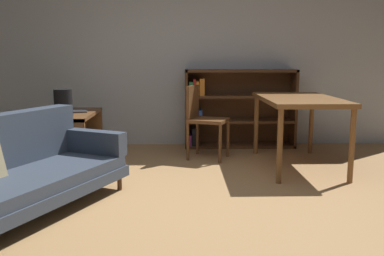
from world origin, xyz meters
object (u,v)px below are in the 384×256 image
bookshelf (234,108)px  open_laptop (71,110)px  fabric_couch (5,172)px  desk_speaker (63,103)px  dining_chair_near (203,117)px  dining_table (299,104)px  media_console (75,139)px

bookshelf → open_laptop: bearing=-158.1°
fabric_couch → desk_speaker: size_ratio=7.11×
desk_speaker → bookshelf: 2.39m
dining_chair_near → bookshelf: (0.48, 0.72, 0.02)m
bookshelf → desk_speaker: bearing=-149.4°
desk_speaker → dining_chair_near: (1.57, 0.49, -0.24)m
open_laptop → bookshelf: size_ratio=0.30×
open_laptop → dining_chair_near: bearing=3.8°
fabric_couch → dining_chair_near: 2.54m
desk_speaker → dining_table: bearing=1.4°
dining_chair_near → dining_table: bearing=-21.6°
fabric_couch → dining_chair_near: (1.66, 1.91, 0.16)m
open_laptop → media_console: bearing=-62.9°
media_console → dining_table: (2.61, -0.22, 0.43)m
fabric_couch → dining_table: bearing=28.6°
desk_speaker → dining_table: 2.65m
open_laptop → desk_speaker: 0.40m
fabric_couch → dining_table: dining_table is taller
media_console → open_laptop: size_ratio=2.21×
fabric_couch → media_console: size_ratio=2.07×
dining_chair_near → bookshelf: 0.87m
fabric_couch → bookshelf: bookshelf is taller
media_console → open_laptop: open_laptop is taller
open_laptop → bookshelf: (2.06, 0.83, -0.09)m
media_console → desk_speaker: 0.54m
media_console → dining_table: size_ratio=0.72×
open_laptop → dining_table: bearing=-6.8°
open_laptop → desk_speaker: desk_speaker is taller
desk_speaker → media_console: bearing=82.9°
media_console → desk_speaker: size_ratio=3.44×
open_laptop → dining_table: dining_table is taller
dining_table → fabric_couch: bearing=-151.4°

